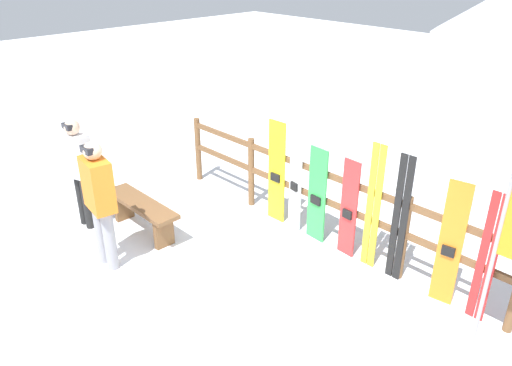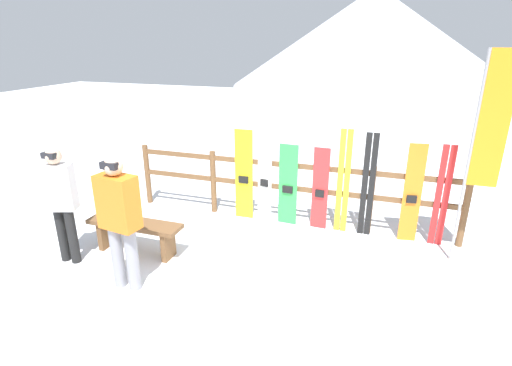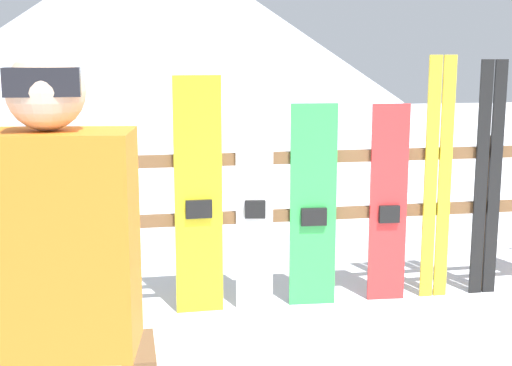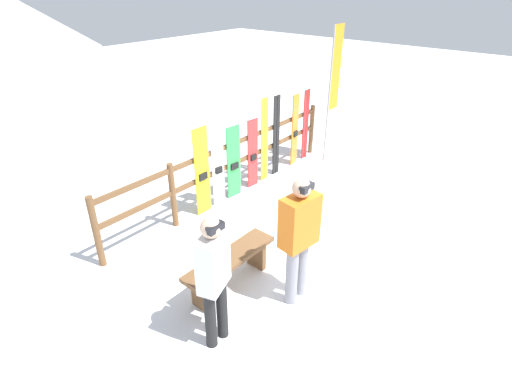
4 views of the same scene
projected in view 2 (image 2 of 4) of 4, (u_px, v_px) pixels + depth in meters
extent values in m
plane|color=white|center=(246.00, 288.00, 5.08)|extent=(40.00, 40.00, 0.00)
cone|color=silver|center=(373.00, 37.00, 25.48)|extent=(18.00, 18.00, 6.00)
cylinder|color=brown|center=(148.00, 174.00, 7.53)|extent=(0.10, 0.10, 1.14)
cylinder|color=brown|center=(213.00, 182.00, 7.12)|extent=(0.10, 0.10, 1.14)
cylinder|color=brown|center=(287.00, 191.00, 6.72)|extent=(0.10, 0.10, 1.14)
cylinder|color=brown|center=(370.00, 201.00, 6.32)|extent=(0.10, 0.10, 1.14)
cylinder|color=brown|center=(465.00, 212.00, 5.91)|extent=(0.10, 0.10, 1.14)
cube|color=brown|center=(287.00, 188.00, 6.70)|extent=(5.43, 0.05, 0.08)
cube|color=brown|center=(288.00, 165.00, 6.56)|extent=(5.43, 0.05, 0.08)
cube|color=brown|center=(134.00, 224.00, 5.76)|extent=(1.42, 0.36, 0.06)
cube|color=brown|center=(106.00, 234.00, 6.01)|extent=(0.08, 0.29, 0.44)
cube|color=brown|center=(168.00, 245.00, 5.69)|extent=(0.08, 0.29, 0.44)
cylinder|color=gray|center=(118.00, 256.00, 5.00)|extent=(0.15, 0.15, 0.84)
cylinder|color=gray|center=(132.00, 259.00, 4.93)|extent=(0.15, 0.15, 0.84)
cube|color=orange|center=(118.00, 202.00, 4.71)|extent=(0.51, 0.33, 0.66)
sphere|color=#D8B293|center=(113.00, 166.00, 4.55)|extent=(0.23, 0.23, 0.23)
cube|color=black|center=(109.00, 166.00, 4.48)|extent=(0.20, 0.08, 0.08)
cylinder|color=black|center=(62.00, 234.00, 5.59)|extent=(0.13, 0.13, 0.80)
cylinder|color=black|center=(73.00, 236.00, 5.54)|extent=(0.13, 0.13, 0.80)
cube|color=white|center=(59.00, 187.00, 5.32)|extent=(0.45, 0.34, 0.64)
sphere|color=#D8B293|center=(53.00, 156.00, 5.17)|extent=(0.22, 0.22, 0.22)
cube|color=black|center=(49.00, 156.00, 5.10)|extent=(0.20, 0.08, 0.08)
cube|color=yellow|center=(244.00, 175.00, 6.82)|extent=(0.31, 0.03, 1.58)
cube|color=black|center=(243.00, 180.00, 6.82)|extent=(0.17, 0.03, 0.12)
cube|color=white|center=(265.00, 178.00, 6.71)|extent=(0.25, 0.06, 1.54)
cube|color=black|center=(264.00, 183.00, 6.71)|extent=(0.14, 0.05, 0.12)
cube|color=green|center=(288.00, 185.00, 6.62)|extent=(0.32, 0.05, 1.39)
cube|color=black|center=(287.00, 189.00, 6.62)|extent=(0.18, 0.04, 0.12)
cube|color=red|center=(320.00, 189.00, 6.46)|extent=(0.26, 0.04, 1.38)
cube|color=black|center=(320.00, 193.00, 6.46)|extent=(0.15, 0.04, 0.12)
cube|color=yellow|center=(340.00, 182.00, 6.31)|extent=(0.09, 0.02, 1.70)
cube|color=yellow|center=(347.00, 182.00, 6.28)|extent=(0.09, 0.02, 1.70)
cube|color=black|center=(365.00, 185.00, 6.21)|extent=(0.09, 0.02, 1.67)
cube|color=black|center=(372.00, 186.00, 6.18)|extent=(0.09, 0.02, 1.67)
cube|color=orange|center=(412.00, 194.00, 6.01)|extent=(0.27, 0.06, 1.56)
cube|color=black|center=(412.00, 199.00, 6.02)|extent=(0.15, 0.05, 0.12)
cube|color=red|center=(438.00, 196.00, 5.91)|extent=(0.09, 0.02, 1.58)
cube|color=red|center=(446.00, 197.00, 5.88)|extent=(0.09, 0.02, 1.58)
cylinder|color=#99999E|center=(468.00, 163.00, 5.23)|extent=(0.04, 0.04, 2.89)
cube|color=orange|center=(494.00, 121.00, 4.98)|extent=(0.36, 0.01, 1.74)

